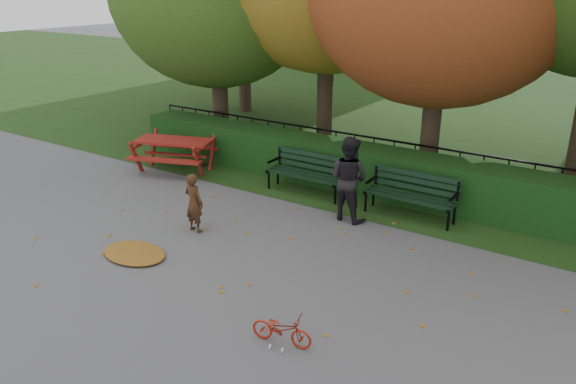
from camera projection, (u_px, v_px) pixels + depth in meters
The scene contains 12 objects.
ground at pixel (254, 278), 8.86m from camera, with size 90.00×90.00×0.00m, color slate.
grass_strip at pixel (492, 113), 19.76m from camera, with size 90.00×90.00×0.00m, color #1B3712.
hedge at pixel (378, 172), 12.18m from camera, with size 13.00×0.90×1.00m, color black.
iron_fence at pixel (393, 161), 12.79m from camera, with size 14.00×0.04×1.02m.
bench_left at pixel (308, 170), 12.23m from camera, with size 1.80×0.57×0.88m.
bench_right at pixel (412, 192), 10.99m from camera, with size 1.80×0.57×0.88m.
picnic_table at pixel (174, 147), 13.61m from camera, with size 2.22×2.01×0.89m.
leaf_pile at pixel (134, 253), 9.58m from camera, with size 1.22×0.84×0.08m, color brown.
leaf_scatter at pixel (266, 270), 9.09m from camera, with size 9.00×5.70×0.01m, color brown, non-canonical shape.
child at pixel (194, 203), 10.32m from camera, with size 0.41×0.27×1.13m, color #3F2414.
adult at pixel (349, 179), 10.76m from camera, with size 0.81×0.63×1.67m, color black.
bicycle at pixel (282, 329), 7.20m from camera, with size 0.29×0.83×0.43m, color #A5200F.
Camera 1 is at (4.75, -6.20, 4.43)m, focal length 35.00 mm.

